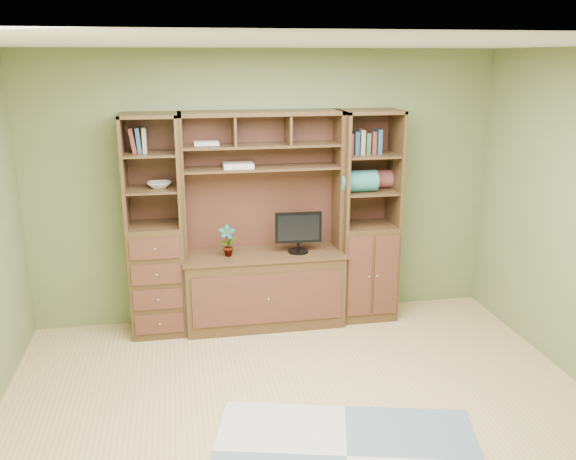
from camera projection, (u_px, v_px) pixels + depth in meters
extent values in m
cube|color=tan|center=(309.00, 424.00, 4.35)|extent=(4.60, 4.10, 0.04)
cube|color=white|center=(314.00, 44.00, 3.63)|extent=(4.60, 4.10, 0.04)
cube|color=olive|center=(266.00, 188.00, 5.88)|extent=(4.50, 0.04, 2.60)
cube|color=olive|center=(438.00, 426.00, 2.10)|extent=(4.50, 0.04, 2.60)
cube|color=#442D17|center=(264.00, 223.00, 5.69)|extent=(1.54, 0.53, 2.05)
cube|color=#442D17|center=(155.00, 227.00, 5.56)|extent=(0.50, 0.45, 2.05)
cube|color=#442D17|center=(367.00, 217.00, 5.91)|extent=(0.55, 0.45, 2.05)
cube|color=#959A9A|center=(347.00, 457.00, 3.98)|extent=(2.02, 1.59, 0.01)
cube|color=black|center=(298.00, 225.00, 5.73)|extent=(0.45, 0.22, 0.54)
imported|color=#B8613E|center=(227.00, 241.00, 5.64)|extent=(0.16, 0.11, 0.30)
cube|color=beige|center=(238.00, 165.00, 5.59)|extent=(0.28, 0.20, 0.04)
imported|color=beige|center=(159.00, 185.00, 5.46)|extent=(0.21, 0.21, 0.05)
cube|color=#2A6F6B|center=(358.00, 181.00, 5.74)|extent=(0.35, 0.20, 0.20)
cube|color=brown|center=(375.00, 179.00, 5.90)|extent=(0.32, 0.18, 0.18)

